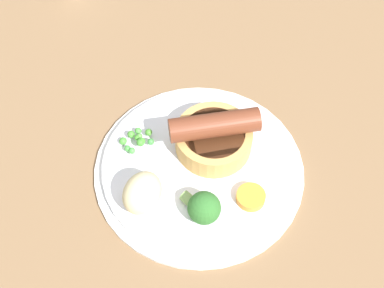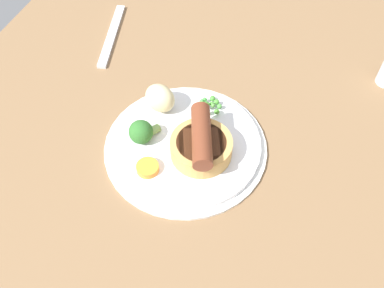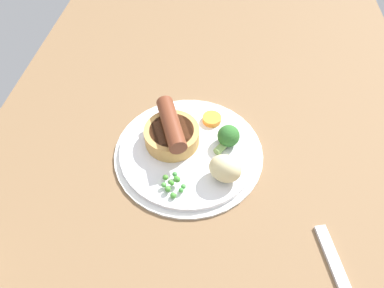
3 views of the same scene
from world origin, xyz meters
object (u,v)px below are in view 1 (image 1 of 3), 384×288
object	(u,v)px
dinner_plate	(199,168)
pea_pile	(137,139)
broccoli_floret_near	(203,207)
carrot_slice_0	(251,196)
sausage_pudding	(215,136)
potato_chunk_0	(142,193)

from	to	relation	value
dinner_plate	pea_pile	size ratio (longest dim) A/B	5.80
dinner_plate	broccoli_floret_near	bearing A→B (deg)	104.23
dinner_plate	carrot_slice_0	world-z (taller)	carrot_slice_0
sausage_pudding	pea_pile	bearing A→B (deg)	-11.64
pea_pile	potato_chunk_0	world-z (taller)	potato_chunk_0
dinner_plate	pea_pile	distance (cm)	8.13
potato_chunk_0	carrot_slice_0	bearing A→B (deg)	-166.37
sausage_pudding	broccoli_floret_near	size ratio (longest dim) A/B	2.20
sausage_pudding	carrot_slice_0	distance (cm)	8.31
dinner_plate	potato_chunk_0	xyz separation A→B (cm)	(5.19, 6.14, 3.13)
dinner_plate	potato_chunk_0	bearing A→B (deg)	49.82
dinner_plate	carrot_slice_0	size ratio (longest dim) A/B	7.55
potato_chunk_0	sausage_pudding	bearing A→B (deg)	-125.50
sausage_pudding	potato_chunk_0	xyz separation A→B (cm)	(6.45, 9.04, 0.10)
broccoli_floret_near	carrot_slice_0	distance (cm)	5.91
pea_pile	dinner_plate	bearing A→B (deg)	169.45
dinner_plate	carrot_slice_0	distance (cm)	7.43
dinner_plate	sausage_pudding	distance (cm)	4.38
broccoli_floret_near	carrot_slice_0	size ratio (longest dim) A/B	1.47
pea_pile	sausage_pudding	bearing A→B (deg)	-170.97
broccoli_floret_near	carrot_slice_0	xyz separation A→B (cm)	(-4.90, -3.04, -1.28)
dinner_plate	sausage_pudding	world-z (taller)	sausage_pudding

